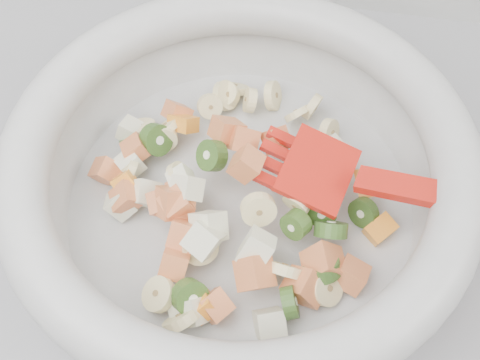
# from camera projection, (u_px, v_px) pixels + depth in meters

# --- Properties ---
(mixing_bowl) EXTENTS (0.47, 0.36, 0.12)m
(mixing_bowl) POSITION_uv_depth(u_px,v_px,m) (240.00, 174.00, 0.47)
(mixing_bowl) COLOR silver
(mixing_bowl) RESTS_ON counter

